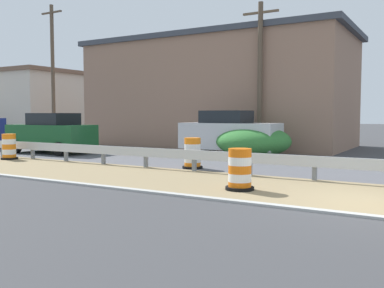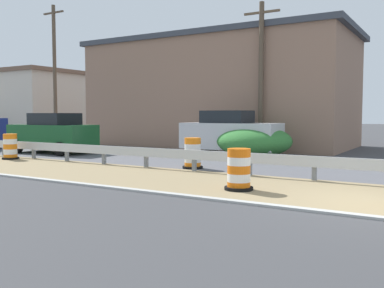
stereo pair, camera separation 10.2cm
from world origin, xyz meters
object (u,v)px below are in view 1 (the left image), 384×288
Objects in this scene: car_lead_far_lane at (52,133)px; utility_pole_mid at (53,72)px; traffic_barrel_close at (192,155)px; traffic_barrel_mid at (9,148)px; traffic_barrel_nearest at (240,171)px; utility_pole_near at (260,75)px; car_mid_far_lane at (229,133)px.

car_lead_far_lane is 0.49× the size of utility_pole_mid.
traffic_barrel_close is 8.29m from traffic_barrel_mid.
car_lead_far_lane is (4.73, 12.08, 0.51)m from traffic_barrel_nearest.
traffic_barrel_nearest is at bearing -119.69° from utility_pole_mid.
traffic_barrel_close is at bearing 167.45° from car_lead_far_lane.
traffic_barrel_close is 1.00× the size of traffic_barrel_mid.
traffic_barrel_mid is 0.24× the size of car_lead_far_lane.
utility_pole_near is (6.82, 0.21, 3.30)m from traffic_barrel_close.
traffic_barrel_nearest is 21.47m from utility_pole_mid.
utility_pole_mid is at bearing 64.12° from traffic_barrel_close.
utility_pole_mid is at bearing 60.31° from traffic_barrel_nearest.
utility_pole_mid is (10.42, 18.28, 4.24)m from traffic_barrel_nearest.
utility_pole_near is at bearing 73.09° from car_mid_far_lane.
car_mid_far_lane is (4.75, 0.84, 0.54)m from traffic_barrel_close.
utility_pole_near is at bearing -151.27° from car_lead_far_lane.
utility_pole_mid reaches higher than car_mid_far_lane.
traffic_barrel_nearest is at bearing -134.19° from traffic_barrel_close.
traffic_barrel_mid is 0.24× the size of car_mid_far_lane.
utility_pole_near reaches higher than car_lead_far_lane.
car_mid_far_lane reaches higher than traffic_barrel_close.
traffic_barrel_mid is 11.85m from utility_pole_near.
traffic_barrel_close is at bearing -79.87° from car_mid_far_lane.
traffic_barrel_close is (3.11, 3.19, 0.02)m from traffic_barrel_nearest.
traffic_barrel_close is 7.58m from utility_pole_near.
traffic_barrel_mid is at bearing 80.93° from traffic_barrel_nearest.
car_lead_far_lane is at bearing -132.58° from utility_pole_mid.
traffic_barrel_mid is at bearing 101.29° from car_lead_far_lane.
traffic_barrel_mid is at bearing -140.52° from car_mid_far_lane.
traffic_barrel_close is at bearing -115.88° from utility_pole_mid.
traffic_barrel_nearest is 0.23× the size of car_mid_far_lane.
utility_pole_near is (8.11, -7.98, 3.30)m from traffic_barrel_mid.
utility_pole_mid is (7.32, 15.09, 4.23)m from traffic_barrel_close.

